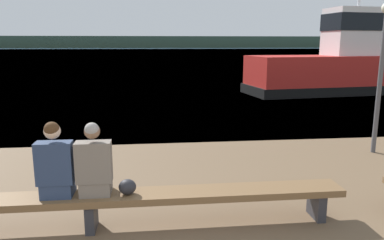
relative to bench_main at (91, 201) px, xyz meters
name	(u,v)px	position (x,y,z in m)	size (l,w,h in m)	color
water_surface	(149,50)	(0.67, 124.23, -0.39)	(240.00, 240.00, 0.00)	#426B8E
far_shoreline	(149,42)	(0.67, 194.06, 2.52)	(600.00, 12.00, 5.83)	#2D3D2D
bench_main	(91,201)	(0.00, 0.00, 0.00)	(6.82, 0.46, 0.48)	brown
person_left	(55,165)	(-0.41, 0.00, 0.51)	(0.45, 0.38, 1.00)	navy
person_right	(94,165)	(0.07, 0.00, 0.49)	(0.45, 0.38, 0.98)	#70665B
shopping_bag	(127,187)	(0.48, -0.02, 0.19)	(0.23, 0.21, 0.20)	#232328
tugboat_red	(353,66)	(10.84, 13.03, 0.89)	(10.76, 4.18, 7.10)	red
deck_lamp_post	(382,62)	(5.80, 2.96, 1.63)	(0.24, 0.24, 3.27)	#4C4C51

